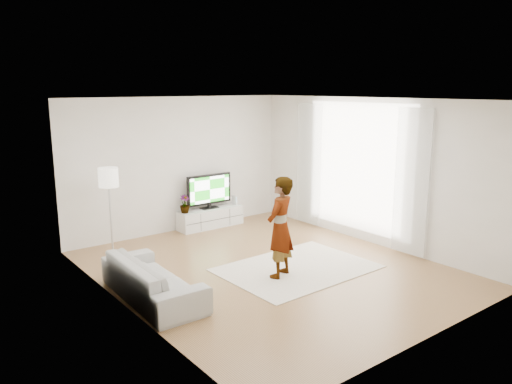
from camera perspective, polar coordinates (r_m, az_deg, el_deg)
floor at (r=8.46m, az=1.53°, el=-8.79°), size 6.00×6.00×0.00m
ceiling at (r=7.91m, az=1.64°, el=10.53°), size 6.00×6.00×0.00m
wall_left at (r=6.81m, az=-14.95°, el=-2.02°), size 0.02×6.00×2.80m
wall_right at (r=9.82m, az=12.96°, el=2.30°), size 0.02×6.00×2.80m
wall_back at (r=10.53m, az=-8.82°, el=3.10°), size 5.00×0.02×2.80m
wall_front at (r=6.12m, az=19.70°, el=-3.90°), size 5.00×0.02×2.80m
window at (r=9.99m, az=11.57°, el=2.81°), size 0.01×2.60×2.50m
curtain_near at (r=9.16m, az=17.36°, el=1.05°), size 0.04×0.70×2.60m
curtain_far at (r=10.83m, az=6.07°, el=3.15°), size 0.04×0.70×2.60m
media_console at (r=10.88m, az=-5.23°, el=-2.95°), size 1.47×0.42×0.41m
television at (r=10.76m, az=-5.37°, el=0.23°), size 1.07×0.21×0.74m
game_console at (r=11.15m, az=-2.47°, el=-0.92°), size 0.06×0.15×0.19m
potted_plant at (r=10.47m, az=-8.16°, el=-1.37°), size 0.21×0.21×0.38m
rug at (r=8.51m, az=4.72°, el=-8.66°), size 2.52×1.84×0.01m
player at (r=7.89m, az=2.79°, el=-4.04°), size 0.70×0.60×1.62m
sofa at (r=7.42m, az=-11.72°, el=-9.65°), size 0.85×2.05×0.59m
floor_lamp at (r=9.28m, az=-16.49°, el=1.18°), size 0.35×0.35×1.58m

